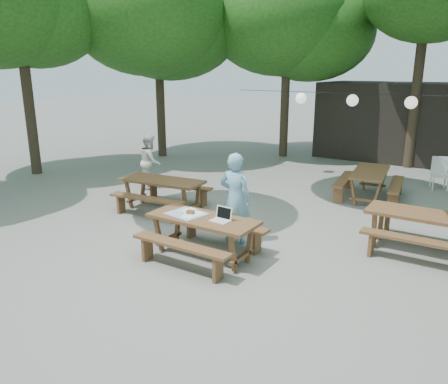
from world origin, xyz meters
TOP-DOWN VIEW (x-y plane):
  - ground at (0.00, 0.00)m, footprint 80.00×80.00m
  - pavilion at (0.50, 10.50)m, footprint 6.00×3.00m
  - main_picnic_table at (-0.64, -0.93)m, footprint 2.00×1.58m
  - picnic_table_nw at (-3.04, 0.79)m, footprint 2.07×1.77m
  - picnic_table_ne at (2.64, 1.43)m, footprint 2.01×1.60m
  - picnic_table_far_e at (0.88, 4.42)m, footprint 1.82×2.09m
  - woman at (-0.54, 0.01)m, footprint 0.68×0.48m
  - second_person at (-4.68, 2.20)m, footprint 0.91×0.94m
  - plastic_chair at (2.30, 6.45)m, footprint 0.55×0.55m
  - laptop at (-0.26, -0.89)m, footprint 0.35×0.28m
  - tabletop_clutter at (-0.98, -0.92)m, footprint 0.73×0.65m
  - paper_lanterns at (-0.19, 6.00)m, footprint 9.00×0.34m

SIDE VIEW (x-z plane):
  - ground at x=0.00m, z-range 0.00..0.00m
  - plastic_chair at x=2.30m, z-range -0.19..0.71m
  - main_picnic_table at x=-0.64m, z-range 0.01..0.76m
  - picnic_table_nw at x=-3.04m, z-range 0.01..0.76m
  - picnic_table_ne at x=2.64m, z-range 0.01..0.76m
  - picnic_table_far_e at x=0.88m, z-range 0.01..0.76m
  - second_person at x=-4.68m, z-range 0.00..1.52m
  - tabletop_clutter at x=-0.98m, z-range 0.72..0.80m
  - laptop at x=-0.26m, z-range 0.69..0.93m
  - woman at x=-0.54m, z-range 0.00..1.77m
  - pavilion at x=0.50m, z-range 0.00..2.80m
  - paper_lanterns at x=-0.19m, z-range 2.21..2.59m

